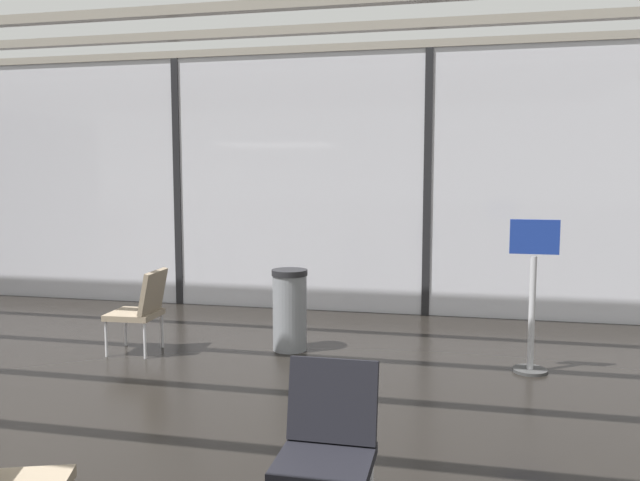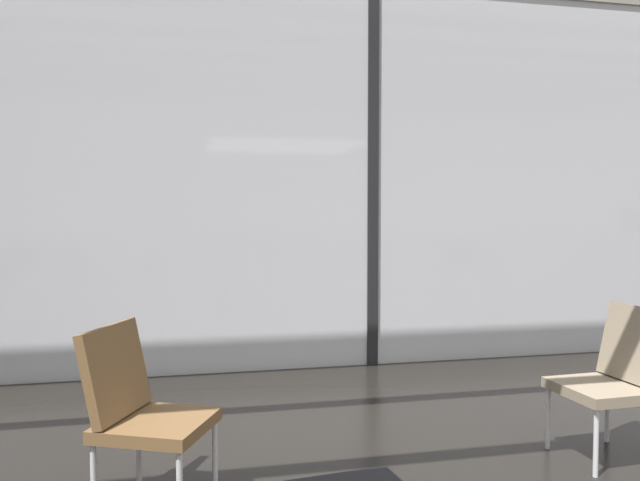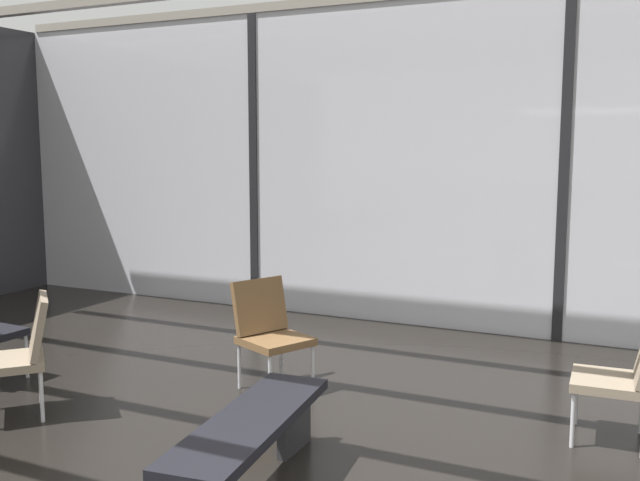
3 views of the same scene
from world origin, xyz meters
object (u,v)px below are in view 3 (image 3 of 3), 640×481
lounge_chair_2 (269,327)px  waiting_bench (251,436)px  parked_airplane (508,128)px  lounge_chair_4 (625,370)px  lounge_chair_1 (21,348)px

lounge_chair_2 → waiting_bench: 1.87m
waiting_bench → parked_airplane: bearing=-4.3°
lounge_chair_4 → lounge_chair_2: bearing=-92.2°
lounge_chair_2 → waiting_bench: lounge_chair_2 is taller
parked_airplane → lounge_chair_4: size_ratio=14.71×
lounge_chair_2 → lounge_chair_4: bearing=-64.6°
lounge_chair_1 → lounge_chair_4: size_ratio=1.00×
lounge_chair_1 → lounge_chair_2: bearing=86.6°
lounge_chair_1 → lounge_chair_2: (1.32, 1.29, 0.00)m
parked_airplane → lounge_chair_2: (-0.49, -7.18, -1.75)m
lounge_chair_1 → waiting_bench: lounge_chair_1 is taller
waiting_bench → lounge_chair_1: bearing=73.5°
lounge_chair_4 → waiting_bench: bearing=-49.7°
lounge_chair_2 → lounge_chair_4: 2.64m
lounge_chair_2 → lounge_chair_4: (2.64, 0.02, 0.00)m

